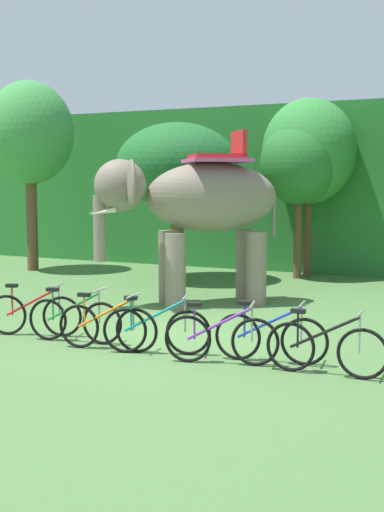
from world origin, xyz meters
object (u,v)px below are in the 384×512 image
(tree_left, at_px, (309,152))
(bike_red, at_px, (34,314))
(tree_right, at_px, (177,166))
(bike_blue, at_px, (270,337))
(bike_green, at_px, (74,320))
(bike_purple, at_px, (221,338))
(elephant, at_px, (197,204))
(bike_orange, at_px, (107,326))
(tree_center_right, at_px, (299,164))
(bike_black, at_px, (326,348))
(tree_far_right, at_px, (30,134))
(bike_teal, at_px, (156,330))

(tree_left, xyz_separation_m, bike_red, (-2.18, -9.45, -3.14))
(tree_right, height_order, bike_blue, tree_right)
(bike_blue, bearing_deg, bike_green, -176.96)
(bike_purple, bearing_deg, tree_left, 98.63)
(elephant, xyz_separation_m, bike_orange, (0.47, -4.37, -1.82))
(bike_orange, bearing_deg, tree_center_right, 87.84)
(bike_black, bearing_deg, bike_green, 178.20)
(tree_left, height_order, bike_red, tree_left)
(elephant, height_order, bike_blue, elephant)
(bike_black, bearing_deg, tree_left, 107.30)
(bike_green, height_order, bike_orange, same)
(bike_red, height_order, bike_green, same)
(bike_green, height_order, bike_blue, same)
(tree_right, relative_size, bike_black, 2.49)
(tree_left, height_order, bike_orange, tree_left)
(bike_blue, bearing_deg, bike_black, -19.04)
(tree_left, height_order, bike_black, tree_left)
(bike_black, bearing_deg, tree_far_right, 145.94)
(tree_right, distance_m, tree_left, 3.80)
(tree_far_right, xyz_separation_m, bike_teal, (8.23, -7.34, -3.72))
(tree_left, xyz_separation_m, bike_black, (3.02, -9.69, -3.14))
(tree_center_right, xyz_separation_m, bike_purple, (1.61, -9.23, -2.78))
(tree_left, distance_m, bike_blue, 10.11)
(tree_far_right, distance_m, bike_blue, 12.80)
(tree_left, distance_m, bike_red, 10.19)
(bike_teal, bearing_deg, bike_green, 176.63)
(tree_center_right, distance_m, bike_orange, 9.66)
(tree_far_right, height_order, bike_teal, tree_far_right)
(bike_blue, bearing_deg, tree_center_right, 104.20)
(elephant, relative_size, bike_green, 2.28)
(bike_green, bearing_deg, bike_orange, -15.98)
(elephant, xyz_separation_m, bike_blue, (3.05, -3.97, -1.82))
(bike_red, distance_m, bike_blue, 4.29)
(bike_orange, height_order, bike_purple, same)
(bike_teal, bearing_deg, tree_right, 114.32)
(bike_red, relative_size, bike_green, 0.97)
(tree_far_right, distance_m, bike_green, 10.50)
(tree_far_right, height_order, bike_blue, tree_far_right)
(tree_far_right, xyz_separation_m, tree_right, (4.92, -0.01, -1.01))
(bike_orange, bearing_deg, tree_right, 108.53)
(elephant, distance_m, bike_purple, 5.31)
(tree_right, relative_size, tree_left, 0.85)
(tree_far_right, height_order, tree_center_right, tree_far_right)
(tree_far_right, relative_size, tree_right, 1.33)
(bike_teal, xyz_separation_m, bike_purple, (1.14, -0.12, 0.00))
(bike_green, relative_size, bike_black, 0.99)
(tree_far_right, relative_size, bike_teal, 3.45)
(tree_center_right, distance_m, bike_red, 9.55)
(bike_teal, bearing_deg, bike_red, 175.37)
(tree_right, relative_size, elephant, 1.10)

